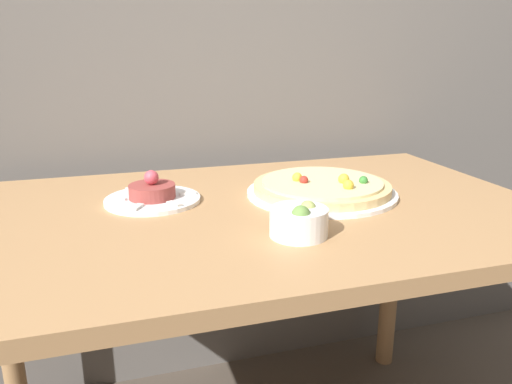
{
  "coord_description": "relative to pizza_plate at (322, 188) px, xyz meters",
  "views": [
    {
      "loc": [
        -0.31,
        -0.62,
        1.13
      ],
      "look_at": [
        0.01,
        0.41,
        0.81
      ],
      "focal_mm": 35.0,
      "sensor_mm": 36.0,
      "label": 1
    }
  ],
  "objects": [
    {
      "name": "small_bowl",
      "position": [
        -0.16,
        -0.24,
        0.01
      ],
      "size": [
        0.11,
        0.11,
        0.07
      ],
      "color": "white",
      "rests_on": "dining_table"
    },
    {
      "name": "dining_table",
      "position": [
        -0.19,
        -0.05,
        -0.12
      ],
      "size": [
        1.36,
        0.84,
        0.77
      ],
      "color": "#AD7F51",
      "rests_on": "ground_plane"
    },
    {
      "name": "pizza_plate",
      "position": [
        0.0,
        0.0,
        0.0
      ],
      "size": [
        0.37,
        0.37,
        0.06
      ],
      "color": "white",
      "rests_on": "dining_table"
    },
    {
      "name": "tartare_plate",
      "position": [
        -0.41,
        0.07,
        -0.0
      ],
      "size": [
        0.23,
        0.23,
        0.08
      ],
      "color": "white",
      "rests_on": "dining_table"
    }
  ]
}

